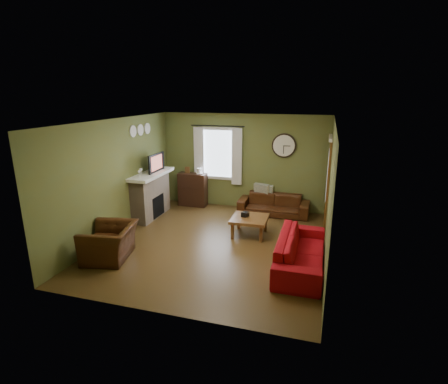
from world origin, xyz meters
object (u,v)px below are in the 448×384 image
(bookshelf, at_px, (193,189))
(sofa_brown, at_px, (274,205))
(coffee_table, at_px, (249,226))
(sofa_red, at_px, (301,251))
(armchair, at_px, (110,242))

(bookshelf, bearing_deg, sofa_brown, -2.55)
(sofa_brown, height_order, coffee_table, sofa_brown)
(bookshelf, bearing_deg, coffee_table, -39.57)
(sofa_red, height_order, armchair, armchair)
(sofa_brown, distance_m, coffee_table, 1.60)
(bookshelf, xyz_separation_m, coffee_table, (2.03, -1.68, -0.26))
(sofa_red, distance_m, coffee_table, 1.72)
(coffee_table, bearing_deg, armchair, -141.41)
(bookshelf, relative_size, sofa_red, 0.45)
(sofa_red, xyz_separation_m, armchair, (-3.61, -0.70, 0.02))
(sofa_brown, bearing_deg, coffee_table, -101.08)
(sofa_red, height_order, coffee_table, sofa_red)
(sofa_brown, xyz_separation_m, sofa_red, (0.93, -2.76, 0.04))
(bookshelf, xyz_separation_m, armchair, (-0.34, -3.57, -0.14))
(coffee_table, bearing_deg, bookshelf, 140.43)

